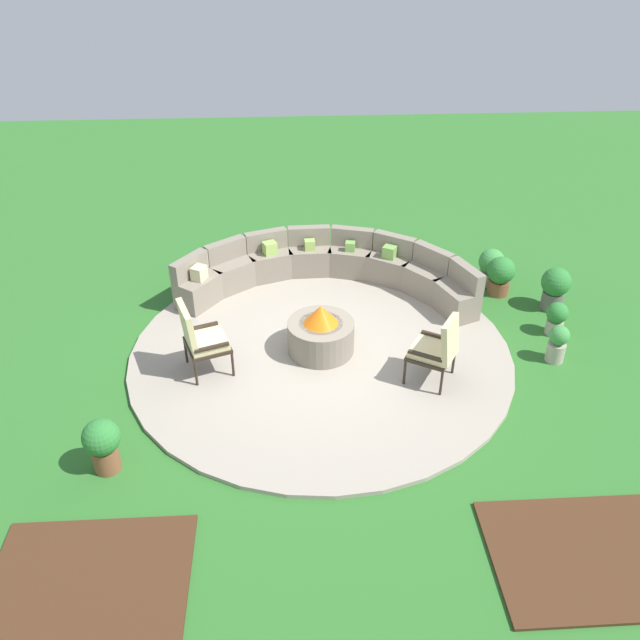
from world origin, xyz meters
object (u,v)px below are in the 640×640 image
(lounge_chair_front_left, at_px, (200,337))
(potted_plant_2, at_px, (556,317))
(potted_plant_0, at_px, (491,266))
(potted_plant_4, at_px, (555,287))
(fire_pit, at_px, (321,333))
(curved_stone_bench, at_px, (328,270))
(potted_plant_5, at_px, (558,343))
(potted_plant_1, at_px, (501,274))
(potted_plant_3, at_px, (103,443))
(lounge_chair_front_right, at_px, (438,348))

(lounge_chair_front_left, relative_size, potted_plant_2, 2.03)
(potted_plant_0, xyz_separation_m, potted_plant_4, (0.77, -0.86, 0.07))
(fire_pit, relative_size, curved_stone_bench, 0.20)
(potted_plant_0, relative_size, potted_plant_5, 1.10)
(potted_plant_4, bearing_deg, potted_plant_5, -108.03)
(potted_plant_1, bearing_deg, potted_plant_2, -67.38)
(curved_stone_bench, bearing_deg, potted_plant_4, -12.72)
(potted_plant_0, distance_m, potted_plant_1, 0.36)
(potted_plant_4, bearing_deg, potted_plant_1, 144.78)
(lounge_chair_front_left, bearing_deg, fire_pit, 82.82)
(potted_plant_0, height_order, potted_plant_3, potted_plant_3)
(fire_pit, relative_size, lounge_chair_front_left, 0.89)
(potted_plant_1, height_order, potted_plant_2, potted_plant_1)
(potted_plant_4, bearing_deg, potted_plant_3, -153.84)
(potted_plant_2, bearing_deg, potted_plant_3, -158.47)
(curved_stone_bench, distance_m, potted_plant_5, 3.78)
(curved_stone_bench, relative_size, lounge_chair_front_left, 4.42)
(lounge_chair_front_right, relative_size, potted_plant_5, 1.78)
(potted_plant_1, relative_size, potted_plant_3, 0.94)
(lounge_chair_front_right, bearing_deg, fire_pit, 93.15)
(potted_plant_2, xyz_separation_m, potted_plant_5, (-0.23, -0.67, 0.02))
(potted_plant_1, distance_m, potted_plant_2, 1.31)
(potted_plant_3, height_order, potted_plant_4, potted_plant_4)
(potted_plant_5, bearing_deg, potted_plant_0, 98.39)
(curved_stone_bench, distance_m, potted_plant_1, 2.84)
(potted_plant_0, distance_m, potted_plant_2, 1.66)
(potted_plant_0, distance_m, potted_plant_5, 2.25)
(potted_plant_5, bearing_deg, fire_pit, 173.87)
(lounge_chair_front_left, distance_m, lounge_chair_front_right, 3.16)
(potted_plant_5, bearing_deg, lounge_chair_front_right, -167.09)
(lounge_chair_front_left, bearing_deg, lounge_chair_front_right, 62.66)
(fire_pit, height_order, potted_plant_0, fire_pit)
(fire_pit, height_order, potted_plant_4, fire_pit)
(potted_plant_2, height_order, potted_plant_4, potted_plant_4)
(fire_pit, xyz_separation_m, potted_plant_0, (2.99, 1.87, -0.02))
(lounge_chair_front_right, xyz_separation_m, potted_plant_5, (1.82, 0.42, -0.29))
(fire_pit, distance_m, potted_plant_2, 3.56)
(curved_stone_bench, bearing_deg, potted_plant_0, 1.23)
(potted_plant_1, bearing_deg, curved_stone_bench, 174.10)
(lounge_chair_front_left, distance_m, potted_plant_2, 5.25)
(lounge_chair_front_right, bearing_deg, potted_plant_5, -46.54)
(fire_pit, xyz_separation_m, potted_plant_3, (-2.60, -2.11, 0.05))
(lounge_chair_front_left, xyz_separation_m, potted_plant_5, (4.96, 0.02, -0.31))
(fire_pit, bearing_deg, lounge_chair_front_left, -167.00)
(curved_stone_bench, relative_size, potted_plant_0, 7.55)
(potted_plant_4, xyz_separation_m, potted_plant_5, (-0.45, -1.37, -0.10))
(potted_plant_4, relative_size, potted_plant_5, 1.26)
(potted_plant_1, height_order, potted_plant_4, potted_plant_4)
(curved_stone_bench, height_order, lounge_chair_front_right, lounge_chair_front_right)
(potted_plant_3, bearing_deg, curved_stone_bench, 54.33)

